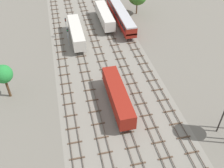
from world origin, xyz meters
The scene contains 14 objects.
ground_plane centered at (0.00, 56.00, 0.00)m, with size 480.00×480.00×0.00m, color slate.
ballast_bed centered at (0.00, 56.00, 0.00)m, with size 21.42×176.00×0.01m, color gray.
track_far_left centered at (-8.71, 57.00, 0.14)m, with size 2.40×126.00×0.29m.
track_left centered at (-4.35, 57.00, 0.14)m, with size 2.40×126.00×0.29m.
track_centre_left centered at (0.00, 57.00, 0.14)m, with size 2.40×126.00×0.29m.
track_centre centered at (4.35, 57.00, 0.14)m, with size 2.40×126.00×0.29m.
track_centre_right centered at (8.71, 57.00, 0.14)m, with size 2.40×126.00×0.29m.
freight_boxcar_centre_left_mid centered at (0.01, 47.14, 2.45)m, with size 2.87×14.00×3.60m.
freight_boxcar_left_midfar centered at (-4.35, 71.71, 2.45)m, with size 2.87×14.00×3.60m.
passenger_coach_centre_right_far centered at (8.71, 78.85, 2.61)m, with size 2.96×22.00×3.80m.
freight_boxcar_centre_farther centered at (4.36, 79.07, 2.45)m, with size 2.87×14.00×3.60m.
signal_post_nearest centered at (-6.53, 73.89, 3.49)m, with size 0.28×0.47×5.51m.
signal_post_mid centered at (-6.53, 69.66, 3.16)m, with size 0.28×0.47×4.94m.
lineside_tree_3 centered at (-19.46, 54.36, 5.27)m, with size 3.43×3.43×7.06m.
Camera 1 is at (-8.74, 14.20, 34.23)m, focal length 41.73 mm.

